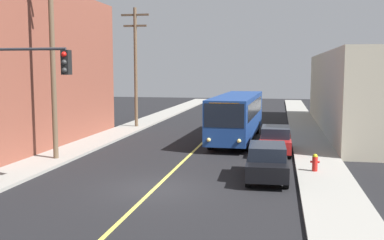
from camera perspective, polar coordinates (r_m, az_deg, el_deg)
name	(u,v)px	position (r m, az deg, el deg)	size (l,w,h in m)	color
ground_plane	(155,188)	(19.31, -4.75, -8.65)	(120.00, 120.00, 0.00)	black
sidewalk_left	(91,143)	(30.94, -12.69, -2.90)	(2.50, 90.00, 0.15)	gray
sidewalk_right	(314,151)	(28.45, 15.20, -3.79)	(2.50, 90.00, 0.15)	gray
lane_stripe_center	(209,137)	(33.70, 2.18, -2.11)	(0.16, 60.00, 0.01)	#D8CC4C
city_bus	(237,115)	(32.02, 5.76, 0.68)	(2.98, 12.23, 3.20)	navy
parked_car_black	(267,161)	(20.89, 9.50, -5.18)	(1.93, 4.45, 1.62)	black
parked_car_red	(275,140)	(27.30, 10.53, -2.46)	(1.82, 4.40, 1.62)	maroon
utility_pole_near	(52,42)	(25.55, -17.31, 9.42)	(2.40, 0.28, 11.59)	brown
utility_pole_mid	(136,62)	(38.62, -7.16, 7.34)	(2.40, 0.28, 9.99)	brown
traffic_signal_left_corner	(23,87)	(20.09, -20.60, 3.99)	(3.75, 0.48, 6.00)	#2D2D33
fire_hydrant	(315,162)	(22.45, 15.32, -5.18)	(0.44, 0.26, 0.84)	red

